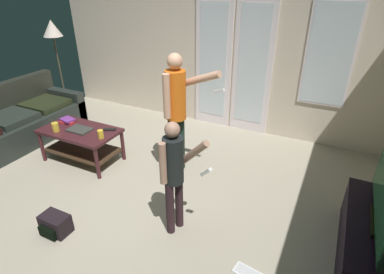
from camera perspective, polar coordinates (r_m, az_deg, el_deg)
ground_plane at (r=3.81m, az=-12.22°, el=-11.19°), size 5.79×5.00×0.02m
wall_back_with_doors at (r=5.20m, az=4.22°, el=15.85°), size 5.79×0.09×2.65m
leather_couch at (r=5.49m, az=-30.43°, el=1.66°), size 0.86×2.24×0.86m
coffee_table at (r=4.54m, az=-19.64°, el=-0.17°), size 1.06×0.59×0.48m
tv_stand at (r=3.33m, az=29.54°, el=-16.31°), size 0.44×1.30×0.44m
person_adult at (r=3.78m, az=-2.78°, el=5.87°), size 0.71×0.42×1.56m
person_child at (r=2.92m, az=-3.25°, el=-5.99°), size 0.47×0.32×1.21m
floor_lamp at (r=6.21m, az=-24.10°, el=16.82°), size 0.33×0.33×1.66m
backpack at (r=3.54m, az=-23.76°, el=-14.41°), size 0.29×0.22×0.20m
laptop_closed at (r=4.45m, az=-19.86°, el=1.27°), size 0.31×0.22×0.02m
cup_near_edge at (r=4.14m, az=-16.38°, el=0.49°), size 0.07×0.07×0.11m
cup_by_laptop at (r=4.53m, az=-23.69°, el=1.68°), size 0.09×0.09×0.12m
tv_remote_black at (r=4.34m, az=-14.84°, el=1.33°), size 0.17×0.12×0.02m
book_stack at (r=4.75m, az=-21.82°, el=2.81°), size 0.23×0.18×0.06m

